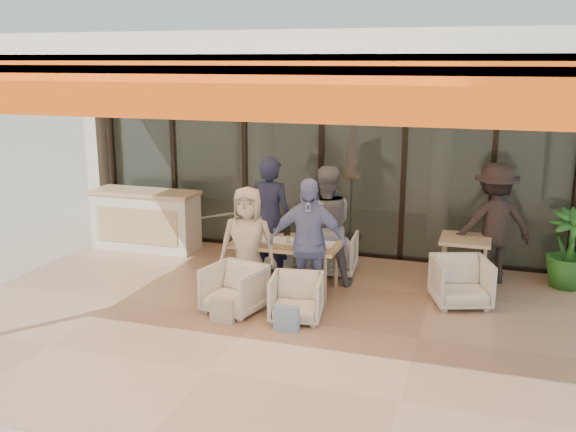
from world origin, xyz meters
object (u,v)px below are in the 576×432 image
object	(u,v)px
chair_far_left	(281,248)
host_counter	(146,220)
diner_grey	(325,226)
diner_periwinkle	(308,244)
side_chair	(461,280)
potted_palm	(569,250)
diner_cream	(248,244)
chair_near_left	(234,287)
chair_near_right	(296,296)
side_table	(465,245)
diner_navy	(270,219)
dining_table	(287,245)
standing_woman	(494,224)
chair_far_right	(333,251)

from	to	relation	value
chair_far_left	host_counter	bearing A→B (deg)	-2.79
diner_grey	diner_periwinkle	bearing A→B (deg)	69.17
chair_far_left	side_chair	size ratio (longest dim) A/B	0.90
potted_palm	diner_cream	bearing A→B (deg)	-156.51
host_counter	diner_cream	bearing A→B (deg)	-33.38
diner_grey	potted_palm	bearing A→B (deg)	174.54
chair_near_left	host_counter	bearing A→B (deg)	152.60
chair_near_left	chair_near_right	world-z (taller)	chair_near_left
chair_near_right	side_table	size ratio (longest dim) A/B	0.88
chair_near_left	side_table	xyz separation A→B (m)	(2.78, 1.89, 0.29)
diner_navy	potted_palm	size ratio (longest dim) A/B	1.61
dining_table	diner_grey	distance (m)	0.65
chair_near_left	diner_navy	bearing A→B (deg)	103.17
diner_cream	side_chair	bearing A→B (deg)	4.04
diner_grey	potted_palm	world-z (taller)	diner_grey
host_counter	side_chair	world-z (taller)	host_counter
chair_far_left	diner_navy	distance (m)	0.78
chair_far_left	side_chair	distance (m)	2.88
diner_navy	side_table	distance (m)	2.83
side_chair	side_table	bearing A→B (deg)	70.77
side_chair	host_counter	bearing A→B (deg)	149.79
diner_cream	standing_woman	size ratio (longest dim) A/B	0.88
chair_near_left	diner_cream	size ratio (longest dim) A/B	0.44
chair_near_right	potted_palm	distance (m)	4.08
chair_far_right	diner_periwinkle	distance (m)	1.49
side_chair	chair_near_right	bearing A→B (deg)	-168.78
chair_near_right	diner_grey	xyz separation A→B (m)	(0.00, 1.40, 0.55)
chair_near_left	diner_grey	bearing A→B (deg)	72.21
diner_navy	diner_periwinkle	world-z (taller)	diner_navy
host_counter	chair_near_right	bearing A→B (deg)	-32.74
diner_navy	potted_palm	xyz separation A→B (m)	(4.19, 0.92, -0.35)
host_counter	chair_far_left	size ratio (longest dim) A/B	2.83
host_counter	diner_cream	xyz separation A→B (m)	(2.53, -1.67, 0.26)
chair_near_right	diner_navy	size ratio (longest dim) A/B	0.35
dining_table	standing_woman	bearing A→B (deg)	24.82
chair_near_left	diner_grey	distance (m)	1.72
diner_navy	diner_cream	world-z (taller)	diner_navy
chair_far_left	diner_periwinkle	bearing A→B (deg)	124.24
dining_table	diner_navy	distance (m)	0.65
chair_near_left	chair_near_right	xyz separation A→B (m)	(0.84, -0.00, -0.02)
chair_far_left	diner_periwinkle	size ratio (longest dim) A/B	0.38
chair_near_right	side_table	xyz separation A→B (m)	(1.94, 1.89, 0.31)
chair_near_left	diner_cream	world-z (taller)	diner_cream
chair_near_right	host_counter	bearing A→B (deg)	138.24
chair_far_right	standing_woman	distance (m)	2.38
host_counter	chair_far_right	distance (m)	3.39
chair_far_right	side_chair	bearing A→B (deg)	154.19
chair_far_left	side_chair	world-z (taller)	side_chair
chair_far_right	chair_near_left	size ratio (longest dim) A/B	1.02
chair_near_right	diner_grey	size ratio (longest dim) A/B	0.37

